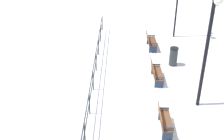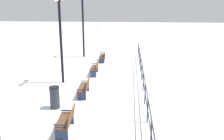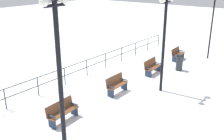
{
  "view_description": "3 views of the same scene",
  "coord_description": "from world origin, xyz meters",
  "px_view_note": "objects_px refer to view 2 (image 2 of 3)",
  "views": [
    {
      "loc": [
        -1.73,
        -11.35,
        8.07
      ],
      "look_at": [
        -2.13,
        1.61,
        0.68
      ],
      "focal_mm": 50.12,
      "sensor_mm": 36.0,
      "label": 1
    },
    {
      "loc": [
        -2.24,
        13.76,
        4.76
      ],
      "look_at": [
        -1.25,
        -0.01,
        0.85
      ],
      "focal_mm": 40.46,
      "sensor_mm": 36.0,
      "label": 2
    },
    {
      "loc": [
        7.55,
        -12.03,
        5.86
      ],
      "look_at": [
        -1.47,
        -0.36,
        0.54
      ],
      "focal_mm": 42.42,
      "sensor_mm": 36.0,
      "label": 3
    }
  ],
  "objects_px": {
    "bench_fourth": "(67,120)",
    "lamppost_near": "(83,17)",
    "bench_second": "(95,67)",
    "trash_bin": "(55,97)",
    "bench_third": "(85,87)",
    "lamppost_middle": "(60,25)",
    "bench_nearest": "(103,56)"
  },
  "relations": [
    {
      "from": "bench_second",
      "to": "trash_bin",
      "type": "xyz_separation_m",
      "value": [
        1.11,
        5.3,
        0.02
      ]
    },
    {
      "from": "bench_nearest",
      "to": "bench_third",
      "type": "distance_m",
      "value": 7.34
    },
    {
      "from": "bench_nearest",
      "to": "bench_second",
      "type": "relative_size",
      "value": 1.08
    },
    {
      "from": "bench_second",
      "to": "lamppost_near",
      "type": "relative_size",
      "value": 0.27
    },
    {
      "from": "bench_nearest",
      "to": "lamppost_near",
      "type": "bearing_deg",
      "value": -43.13
    },
    {
      "from": "lamppost_near",
      "to": "trash_bin",
      "type": "bearing_deg",
      "value": 93.18
    },
    {
      "from": "trash_bin",
      "to": "bench_fourth",
      "type": "bearing_deg",
      "value": 117.21
    },
    {
      "from": "bench_third",
      "to": "lamppost_middle",
      "type": "xyz_separation_m",
      "value": [
        1.66,
        -1.97,
        2.87
      ]
    },
    {
      "from": "bench_third",
      "to": "trash_bin",
      "type": "xyz_separation_m",
      "value": [
        1.08,
        1.64,
        0.04
      ]
    },
    {
      "from": "bench_third",
      "to": "lamppost_near",
      "type": "relative_size",
      "value": 0.28
    },
    {
      "from": "bench_fourth",
      "to": "lamppost_near",
      "type": "distance_m",
      "value": 12.95
    },
    {
      "from": "lamppost_middle",
      "to": "bench_second",
      "type": "bearing_deg",
      "value": -134.9
    },
    {
      "from": "bench_nearest",
      "to": "bench_fourth",
      "type": "bearing_deg",
      "value": 85.99
    },
    {
      "from": "trash_bin",
      "to": "lamppost_near",
      "type": "bearing_deg",
      "value": -86.82
    },
    {
      "from": "bench_second",
      "to": "trash_bin",
      "type": "bearing_deg",
      "value": 77.13
    },
    {
      "from": "bench_fourth",
      "to": "lamppost_middle",
      "type": "relative_size",
      "value": 0.28
    },
    {
      "from": "bench_second",
      "to": "bench_fourth",
      "type": "height_order",
      "value": "bench_second"
    },
    {
      "from": "bench_fourth",
      "to": "lamppost_middle",
      "type": "xyz_separation_m",
      "value": [
        1.63,
        -5.63,
        2.89
      ]
    },
    {
      "from": "bench_fourth",
      "to": "trash_bin",
      "type": "height_order",
      "value": "trash_bin"
    },
    {
      "from": "trash_bin",
      "to": "bench_third",
      "type": "bearing_deg",
      "value": -123.34
    },
    {
      "from": "bench_nearest",
      "to": "lamppost_middle",
      "type": "xyz_separation_m",
      "value": [
        1.81,
        5.37,
        2.89
      ]
    },
    {
      "from": "lamppost_near",
      "to": "bench_nearest",
      "type": "bearing_deg",
      "value": 139.92
    },
    {
      "from": "bench_third",
      "to": "lamppost_middle",
      "type": "relative_size",
      "value": 0.31
    },
    {
      "from": "bench_second",
      "to": "bench_third",
      "type": "xyz_separation_m",
      "value": [
        0.03,
        3.66,
        -0.02
      ]
    },
    {
      "from": "bench_fourth",
      "to": "trash_bin",
      "type": "relative_size",
      "value": 1.38
    },
    {
      "from": "bench_third",
      "to": "trash_bin",
      "type": "relative_size",
      "value": 1.49
    },
    {
      "from": "lamppost_middle",
      "to": "trash_bin",
      "type": "bearing_deg",
      "value": 99.2
    },
    {
      "from": "lamppost_near",
      "to": "trash_bin",
      "type": "distance_m",
      "value": 10.88
    },
    {
      "from": "bench_nearest",
      "to": "trash_bin",
      "type": "height_order",
      "value": "trash_bin"
    },
    {
      "from": "bench_third",
      "to": "lamppost_middle",
      "type": "bearing_deg",
      "value": -52.33
    },
    {
      "from": "bench_third",
      "to": "bench_fourth",
      "type": "distance_m",
      "value": 3.67
    },
    {
      "from": "bench_third",
      "to": "trash_bin",
      "type": "height_order",
      "value": "trash_bin"
    }
  ]
}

